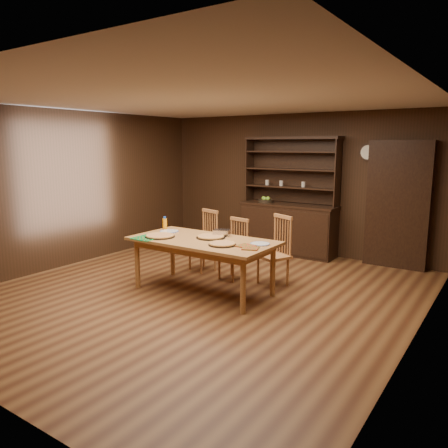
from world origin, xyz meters
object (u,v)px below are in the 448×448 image
Objects in this scene: chair_right at (277,248)px; china_hutch at (288,222)px; chair_left at (206,238)px; chair_center at (235,247)px; juice_bottle at (165,224)px; dining_table at (203,245)px.

china_hutch is at bearing 135.73° from chair_right.
chair_center is at bearing 4.64° from chair_left.
dining_table is at bearing -14.56° from juice_bottle.
chair_left is at bearing -156.45° from chair_right.
chair_left is 4.91× the size of juice_bottle.
chair_right reaches higher than chair_left.
juice_bottle is (-0.26, -0.69, 0.32)m from chair_left.
chair_left is at bearing 179.65° from chair_center.
china_hutch is 2.68m from dining_table.
china_hutch is at bearing 101.20° from chair_center.
chair_left is 1.32m from chair_right.
juice_bottle is (-0.89, -2.45, 0.25)m from china_hutch.
chair_center is (0.02, 0.80, -0.19)m from dining_table.
dining_table is at bearing -40.09° from chair_left.
china_hutch is at bearing 85.82° from chair_left.
china_hutch is 1.89m from chair_center.
dining_table is 2.16× the size of chair_center.
chair_right is at bearing 52.60° from dining_table.
juice_bottle is at bearing -95.59° from chair_left.
dining_table is 0.82m from chair_center.
chair_center is 0.67m from chair_right.
chair_center is 0.91× the size of chair_right.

